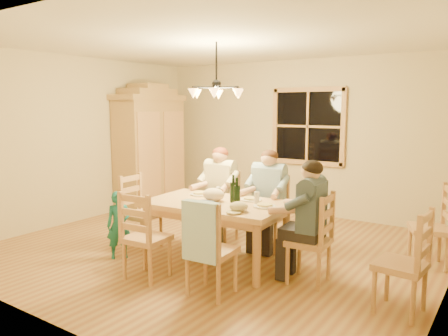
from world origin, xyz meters
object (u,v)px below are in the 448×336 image
Objects in this scene: adult_woman at (220,182)px; chair_far_right at (268,227)px; chair_far_left at (220,220)px; chair_spare_front at (400,281)px; chandelier at (216,92)px; chair_end_left at (142,226)px; armoire at (150,152)px; adult_plaid_man at (269,187)px; dining_table at (216,210)px; chair_near_left at (147,252)px; child at (119,225)px; chair_end_right at (309,255)px; adult_slate_man at (310,206)px; wine_bottle_b at (237,192)px; chair_near_right at (212,265)px; wine_bottle_a at (233,189)px; chair_spare_back at (428,241)px.

chair_far_right is at bearing -180.00° from adult_woman.
chair_far_left and chair_spare_front have the same top height.
chair_end_left is at bearing -147.87° from chandelier.
adult_plaid_man is at bearing -16.92° from armoire.
armoire reaches higher than chair_spare_front.
dining_table is (0.31, -0.45, -1.42)m from chandelier.
child is (-0.76, 0.29, 0.12)m from chair_near_left.
chair_end_right is at bearing 4.16° from dining_table.
armoire is 2.72× the size of child.
adult_slate_man is (0.00, 0.00, 0.54)m from chair_end_right.
chair_far_right is (0.58, 0.36, -1.77)m from chandelier.
chair_near_left is at bearing 116.57° from adult_slate_man.
wine_bottle_b is at bearing 95.89° from adult_slate_man.
chair_far_right is 1.00× the size of chair_near_right.
chair_near_left is 1.13× the size of adult_plaid_man.
dining_table is at bearing 90.00° from chair_end_right.
child is at bearing -162.00° from wine_bottle_b.
wine_bottle_a reaches higher than chair_spare_back.
adult_slate_man is (1.47, -0.36, -1.24)m from chandelier.
chair_end_right is at bearing 121.17° from chair_spare_back.
chandelier is at bearing 81.54° from chair_spare_front.
chair_far_left is 1.85m from adult_slate_man.
chandelier is 2.18m from chair_near_left.
chandelier reaches higher than child.
chair_near_left is 1.20m from wine_bottle_b.
chair_near_right is 2.68m from chair_spare_back.
chair_near_right is 1.21m from adult_slate_man.
chandelier is at bearing 144.01° from wine_bottle_a.
dining_table is 0.96m from chair_near_right.
chair_end_right is at bearing 153.43° from adult_woman.
chair_far_right is at bearing 32.16° from chandelier.
child is at bearing 101.00° from adult_slate_man.
child is (1.62, -2.26, -0.63)m from armoire.
chair_far_left is 1.31m from wine_bottle_b.
adult_woman is 1.00× the size of adult_slate_man.
adult_plaid_man is at bearing -180.00° from chair_far_left.
chandelier is 0.78× the size of chair_end_right.
armoire is at bearing 149.74° from wine_bottle_b.
chair_end_left is 1.77m from adult_plaid_man.
chair_near_right is at bearing 115.61° from chair_spare_front.
chair_end_left is 3.00× the size of wine_bottle_a.
chandelier reaches higher than chair_near_right.
adult_slate_man reaches higher than chair_end_left.
chair_end_left is at bearing 92.53° from chair_spare_back.
adult_plaid_man is 2.02m from chair_spare_back.
child is at bearing 101.79° from chair_spare_front.
chair_far_left is 1.09m from chair_end_left.
dining_table is 1.21m from chair_end_left.
chair_near_left is 1.00× the size of chair_spare_front.
adult_plaid_man is at bearing 84.88° from chair_spare_back.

